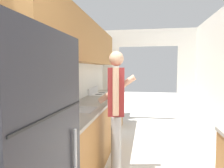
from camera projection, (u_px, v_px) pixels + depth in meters
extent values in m
cube|color=silver|center=(49.00, 84.00, 2.54)|extent=(0.06, 7.38, 2.50)
cube|color=#9E6B38|center=(85.00, 42.00, 3.37)|extent=(0.32, 3.69, 0.70)
cube|color=silver|center=(107.00, 84.00, 5.60)|extent=(0.65, 0.06, 2.05)
cube|color=silver|center=(190.00, 85.00, 5.23)|extent=(0.65, 0.06, 2.05)
cube|color=silver|center=(148.00, 38.00, 5.32)|extent=(2.86, 0.06, 0.45)
cube|color=#9E6B38|center=(83.00, 139.00, 2.88)|extent=(0.60, 2.51, 0.86)
cube|color=gray|center=(83.00, 109.00, 2.84)|extent=(0.62, 2.52, 0.03)
cube|color=#9E6B38|center=(110.00, 109.00, 5.05)|extent=(0.60, 0.44, 0.86)
cube|color=gray|center=(110.00, 91.00, 5.03)|extent=(0.62, 0.46, 0.03)
cube|color=#9EA3A8|center=(80.00, 110.00, 2.71)|extent=(0.42, 0.44, 0.00)
cube|color=black|center=(56.00, 114.00, 1.10)|extent=(0.01, 0.79, 0.01)
cube|color=white|center=(106.00, 113.00, 4.47)|extent=(0.62, 0.73, 0.90)
cube|color=black|center=(120.00, 114.00, 4.42)|extent=(0.01, 0.50, 0.27)
cylinder|color=#B7B7BC|center=(121.00, 104.00, 4.40)|extent=(0.02, 0.59, 0.02)
cube|color=white|center=(93.00, 90.00, 4.48)|extent=(0.04, 0.73, 0.14)
cylinder|color=#232328|center=(110.00, 95.00, 4.26)|extent=(0.16, 0.16, 0.01)
cylinder|color=#232328|center=(112.00, 93.00, 4.58)|extent=(0.16, 0.16, 0.01)
cylinder|color=#232328|center=(99.00, 95.00, 4.30)|extent=(0.16, 0.16, 0.01)
cylinder|color=#232328|center=(102.00, 93.00, 4.62)|extent=(0.16, 0.16, 0.01)
cylinder|color=#9E9E9E|center=(116.00, 148.00, 2.58)|extent=(0.14, 0.14, 0.84)
cylinder|color=#9E9E9E|center=(117.00, 143.00, 2.75)|extent=(0.14, 0.14, 0.84)
cube|color=maroon|center=(116.00, 92.00, 2.61)|extent=(0.23, 0.23, 0.63)
cylinder|color=#DBAD89|center=(116.00, 92.00, 2.47)|extent=(0.09, 0.09, 0.60)
cylinder|color=#DBAD89|center=(117.00, 89.00, 2.75)|extent=(0.54, 0.13, 0.41)
sphere|color=#DBAD89|center=(116.00, 59.00, 2.58)|extent=(0.19, 0.19, 0.19)
cube|color=#B7B7BC|center=(113.00, 91.00, 5.01)|extent=(0.04, 0.24, 0.00)
cube|color=black|center=(111.00, 91.00, 4.83)|extent=(0.02, 0.11, 0.02)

